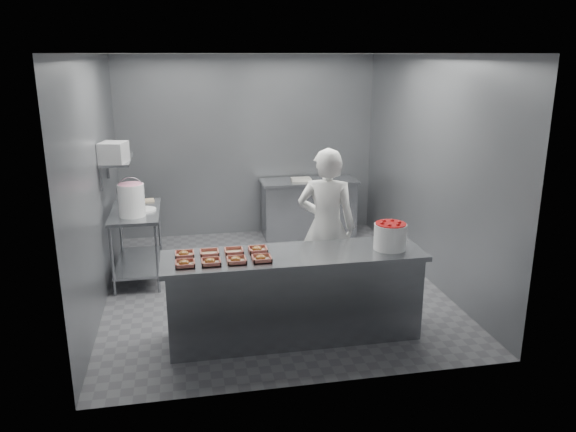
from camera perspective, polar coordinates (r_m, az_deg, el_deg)
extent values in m
plane|color=#4C4C51|center=(7.11, -1.59, -7.01)|extent=(4.50, 4.50, 0.00)
plane|color=white|center=(6.54, -1.79, 16.17)|extent=(4.50, 4.50, 0.00)
cube|color=slate|center=(8.88, -4.06, 7.06)|extent=(4.00, 0.04, 2.80)
cube|color=slate|center=(6.67, -18.91, 3.19)|extent=(0.04, 4.50, 2.80)
cube|color=slate|center=(7.28, 14.11, 4.59)|extent=(0.04, 4.50, 2.80)
cube|color=slate|center=(5.56, 0.63, -4.08)|extent=(2.60, 0.70, 0.05)
cube|color=slate|center=(5.73, 0.62, -8.31)|extent=(2.50, 0.64, 0.85)
cube|color=slate|center=(7.34, -15.26, 0.42)|extent=(0.60, 1.20, 0.04)
cube|color=slate|center=(7.54, -14.88, -4.56)|extent=(0.56, 1.15, 0.03)
cylinder|color=slate|center=(6.96, -17.42, -4.41)|extent=(0.04, 0.04, 0.88)
cylinder|color=slate|center=(6.92, -13.14, -4.21)|extent=(0.04, 0.04, 0.88)
cylinder|color=slate|center=(8.02, -16.62, -1.64)|extent=(0.04, 0.04, 0.88)
cylinder|color=slate|center=(7.98, -12.91, -1.45)|extent=(0.04, 0.04, 0.88)
cube|color=slate|center=(8.79, 2.13, 3.51)|extent=(1.50, 0.60, 0.05)
cube|color=slate|center=(8.90, 2.10, 0.68)|extent=(1.44, 0.55, 0.85)
cube|color=slate|center=(7.21, -17.00, 5.48)|extent=(0.35, 0.90, 0.03)
cube|color=tan|center=(5.32, -10.41, -4.78)|extent=(0.18, 0.18, 0.04)
cube|color=white|center=(5.34, -9.92, -4.80)|extent=(0.10, 0.06, 0.00)
ellipsoid|color=#AC5E2B|center=(5.31, -10.52, -4.69)|extent=(0.10, 0.10, 0.05)
cube|color=tan|center=(5.32, -7.82, -4.64)|extent=(0.18, 0.18, 0.04)
cube|color=white|center=(5.34, -7.34, -4.66)|extent=(0.10, 0.06, 0.00)
ellipsoid|color=#AC5E2B|center=(5.32, -7.93, -4.55)|extent=(0.10, 0.10, 0.05)
cube|color=tan|center=(5.34, -5.24, -4.49)|extent=(0.18, 0.18, 0.04)
cube|color=white|center=(5.36, -4.78, -4.51)|extent=(0.10, 0.06, 0.00)
ellipsoid|color=#AC5E2B|center=(5.33, -5.35, -4.40)|extent=(0.10, 0.10, 0.05)
cube|color=tan|center=(5.37, -2.69, -4.33)|extent=(0.18, 0.18, 0.04)
cube|color=white|center=(5.39, -2.23, -4.35)|extent=(0.10, 0.06, 0.00)
ellipsoid|color=#AC5E2B|center=(5.36, -2.79, -4.24)|extent=(0.10, 0.10, 0.05)
cube|color=tan|center=(5.56, -10.45, -3.85)|extent=(0.18, 0.18, 0.04)
cube|color=white|center=(5.58, -9.99, -3.87)|extent=(0.10, 0.06, 0.00)
ellipsoid|color=#AC5E2B|center=(5.56, -10.56, -3.76)|extent=(0.10, 0.10, 0.05)
cube|color=tan|center=(5.56, -7.98, -3.72)|extent=(0.18, 0.18, 0.04)
cube|color=white|center=(5.58, -7.52, -3.74)|extent=(0.10, 0.06, 0.00)
cube|color=tan|center=(5.58, -5.52, -3.58)|extent=(0.18, 0.18, 0.04)
cube|color=white|center=(5.60, -5.07, -3.59)|extent=(0.10, 0.06, 0.00)
cube|color=tan|center=(5.60, -3.07, -3.43)|extent=(0.18, 0.18, 0.04)
cube|color=white|center=(5.63, -2.64, -3.45)|extent=(0.10, 0.06, 0.00)
ellipsoid|color=#AC5E2B|center=(5.60, -3.17, -3.34)|extent=(0.10, 0.10, 0.05)
imported|color=white|center=(6.40, 3.93, -1.09)|extent=(0.77, 0.64, 1.81)
cylinder|color=white|center=(5.73, 10.33, -2.07)|extent=(0.33, 0.33, 0.26)
cylinder|color=red|center=(5.69, 10.39, -0.91)|extent=(0.31, 0.31, 0.04)
cylinder|color=white|center=(7.03, -15.61, 1.56)|extent=(0.31, 0.31, 0.40)
cylinder|color=pink|center=(6.98, -15.73, 3.09)|extent=(0.29, 0.29, 0.02)
torus|color=slate|center=(7.00, -15.69, 2.50)|extent=(0.33, 0.01, 0.33)
cylinder|color=white|center=(7.28, -14.40, 0.62)|extent=(0.36, 0.36, 0.02)
cube|color=#CCB28C|center=(7.74, -14.03, 1.56)|extent=(0.17, 0.15, 0.02)
cube|color=gray|center=(6.92, -17.30, 6.18)|extent=(0.35, 0.38, 0.24)
cube|color=silver|center=(8.76, 1.34, 3.75)|extent=(0.31, 0.24, 0.04)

